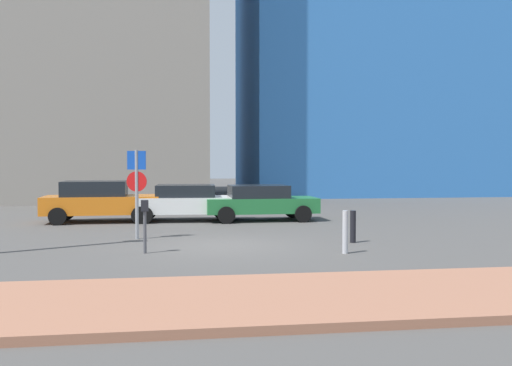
% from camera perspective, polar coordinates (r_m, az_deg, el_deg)
% --- Properties ---
extents(ground_plane, '(120.00, 120.00, 0.00)m').
position_cam_1_polar(ground_plane, '(15.57, -3.60, -6.33)').
color(ground_plane, '#4C4947').
extents(sidewalk_brick, '(40.00, 3.39, 0.14)m').
position_cam_1_polar(sidewalk_brick, '(9.34, -0.29, -11.67)').
color(sidewalk_brick, '#9E664C').
rests_on(sidewalk_brick, ground).
extents(parked_car_orange, '(4.31, 2.11, 1.56)m').
position_cam_1_polar(parked_car_orange, '(22.34, -15.45, -1.70)').
color(parked_car_orange, orange).
rests_on(parked_car_orange, ground).
extents(parked_car_white, '(4.59, 2.23, 1.40)m').
position_cam_1_polar(parked_car_white, '(22.09, -7.02, -1.88)').
color(parked_car_white, white).
rests_on(parked_car_white, ground).
extents(parked_car_green, '(4.34, 2.07, 1.38)m').
position_cam_1_polar(parked_car_green, '(22.02, 0.42, -1.90)').
color(parked_car_green, '#237238').
rests_on(parked_car_green, ground).
extents(parking_sign_post, '(0.60, 0.14, 2.64)m').
position_cam_1_polar(parking_sign_post, '(17.08, -11.92, -0.03)').
color(parking_sign_post, gray).
rests_on(parking_sign_post, ground).
extents(parking_meter, '(0.18, 0.14, 1.34)m').
position_cam_1_polar(parking_meter, '(14.45, -11.13, -3.55)').
color(parking_meter, '#4C4C51').
rests_on(parking_meter, ground).
extents(traffic_bollard_near, '(0.14, 0.14, 1.08)m').
position_cam_1_polar(traffic_bollard_near, '(14.36, 8.97, -4.90)').
color(traffic_bollard_near, '#B7B7BC').
rests_on(traffic_bollard_near, ground).
extents(traffic_bollard_mid, '(0.17, 0.17, 0.91)m').
position_cam_1_polar(traffic_bollard_mid, '(16.31, 9.74, -4.35)').
color(traffic_bollard_mid, black).
rests_on(traffic_bollard_mid, ground).
extents(building_colorful_midrise, '(19.02, 13.08, 26.08)m').
position_cam_1_polar(building_colorful_midrise, '(44.12, 11.80, 16.24)').
color(building_colorful_midrise, '#3372BF').
rests_on(building_colorful_midrise, ground).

